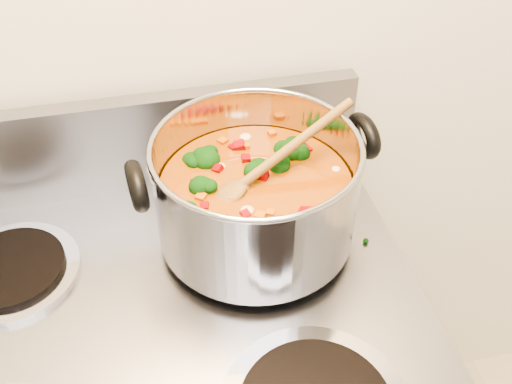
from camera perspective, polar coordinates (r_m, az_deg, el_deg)
stockpot at (r=0.79m, az=-0.00°, el=-0.14°), size 0.34×0.28×0.17m
wooden_spoon at (r=0.77m, az=0.45°, el=2.19°), size 0.23×0.10×0.10m
cooktop_crumbs at (r=0.91m, az=-7.99°, el=-1.13°), size 0.33×0.03×0.01m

